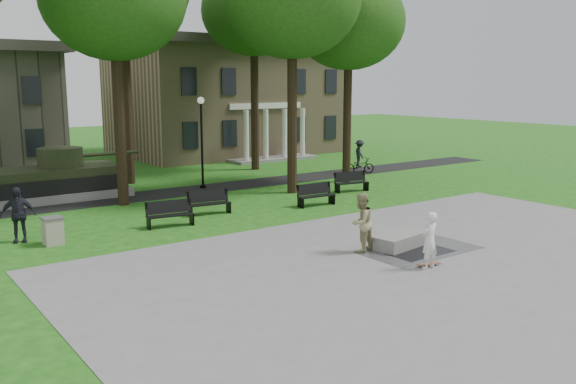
% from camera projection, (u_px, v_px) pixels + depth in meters
% --- Properties ---
extents(ground, '(120.00, 120.00, 0.00)m').
position_uv_depth(ground, '(354.00, 237.00, 21.82)').
color(ground, '#195012').
rests_on(ground, ground).
extents(plaza, '(22.00, 16.00, 0.02)m').
position_uv_depth(plaza, '(469.00, 272.00, 17.84)').
color(plaza, gray).
rests_on(plaza, ground).
extents(footpath, '(44.00, 2.60, 0.01)m').
position_uv_depth(footpath, '(197.00, 190.00, 31.37)').
color(footpath, black).
rests_on(footpath, ground).
extents(building_right, '(17.00, 12.00, 8.60)m').
position_uv_depth(building_right, '(226.00, 96.00, 47.51)').
color(building_right, '#9E8460').
rests_on(building_right, ground).
extents(tree_2, '(6.60, 6.60, 12.16)m').
position_uv_depth(tree_2, '(292.00, 0.00, 28.94)').
color(tree_2, black).
rests_on(tree_2, ground).
extents(tree_3, '(6.00, 6.00, 11.19)m').
position_uv_depth(tree_3, '(349.00, 23.00, 32.47)').
color(tree_3, black).
rests_on(tree_3, ground).
extents(tree_5, '(6.40, 6.40, 12.44)m').
position_uv_depth(tree_5, '(254.00, 12.00, 36.98)').
color(tree_5, black).
rests_on(tree_5, ground).
extents(lamp_mid, '(0.36, 0.36, 4.73)m').
position_uv_depth(lamp_mid, '(202.00, 135.00, 31.40)').
color(lamp_mid, black).
rests_on(lamp_mid, ground).
extents(lamp_right, '(0.36, 0.36, 4.73)m').
position_uv_depth(lamp_right, '(347.00, 126.00, 37.18)').
color(lamp_right, black).
rests_on(lamp_right, ground).
extents(tank_monument, '(7.45, 3.40, 2.40)m').
position_uv_depth(tank_monument, '(56.00, 180.00, 29.07)').
color(tank_monument, gray).
rests_on(tank_monument, ground).
extents(puddle, '(2.20, 1.20, 0.00)m').
position_uv_depth(puddle, '(421.00, 252.00, 19.84)').
color(puddle, black).
rests_on(puddle, plaza).
extents(concrete_block, '(2.33, 1.33, 0.45)m').
position_uv_depth(concrete_block, '(401.00, 240.00, 20.52)').
color(concrete_block, gray).
rests_on(concrete_block, plaza).
extents(skateboard, '(0.81, 0.39, 0.07)m').
position_uv_depth(skateboard, '(429.00, 265.00, 18.37)').
color(skateboard, brown).
rests_on(skateboard, plaza).
extents(skateboarder, '(0.66, 0.46, 1.72)m').
position_uv_depth(skateboarder, '(429.00, 241.00, 17.98)').
color(skateboarder, white).
rests_on(skateboarder, plaza).
extents(friend_watching, '(1.12, 0.98, 1.95)m').
position_uv_depth(friend_watching, '(361.00, 222.00, 19.77)').
color(friend_watching, '#999563').
rests_on(friend_watching, plaza).
extents(pedestrian_walker, '(1.23, 0.80, 1.94)m').
position_uv_depth(pedestrian_walker, '(18.00, 215.00, 21.03)').
color(pedestrian_walker, '#20212B').
rests_on(pedestrian_walker, ground).
extents(cyclist, '(1.94, 1.32, 2.06)m').
position_uv_depth(cyclist, '(359.00, 160.00, 36.71)').
color(cyclist, black).
rests_on(cyclist, ground).
extents(park_bench_0, '(1.85, 0.78, 1.00)m').
position_uv_depth(park_bench_0, '(169.00, 213.00, 23.38)').
color(park_bench_0, black).
rests_on(park_bench_0, ground).
extents(park_bench_1, '(1.85, 0.79, 1.00)m').
position_uv_depth(park_bench_1, '(208.00, 202.00, 25.57)').
color(park_bench_1, black).
rests_on(park_bench_1, ground).
extents(park_bench_2, '(1.82, 0.63, 1.00)m').
position_uv_depth(park_bench_2, '(315.00, 194.00, 27.32)').
color(park_bench_2, black).
rests_on(park_bench_2, ground).
extents(park_bench_3, '(1.85, 0.83, 1.00)m').
position_uv_depth(park_bench_3, '(351.00, 181.00, 30.85)').
color(park_bench_3, black).
rests_on(park_bench_3, ground).
extents(trash_bin, '(0.67, 0.67, 0.96)m').
position_uv_depth(trash_bin, '(53.00, 231.00, 20.81)').
color(trash_bin, gray).
rests_on(trash_bin, ground).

